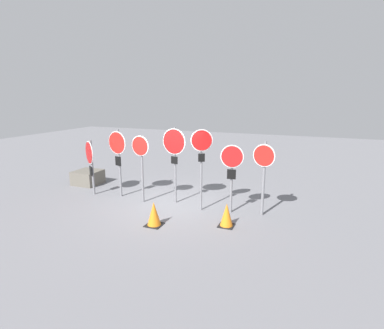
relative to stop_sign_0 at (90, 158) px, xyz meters
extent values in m
plane|color=slate|center=(3.09, 0.10, -1.38)|extent=(40.00, 40.00, 0.00)
cylinder|color=slate|center=(0.03, 0.04, -0.37)|extent=(0.08, 0.08, 2.02)
cylinder|color=white|center=(-0.01, -0.01, 0.19)|extent=(0.70, 0.50, 0.83)
cylinder|color=#AD0F0F|center=(-0.02, -0.03, 0.19)|extent=(0.65, 0.46, 0.77)
cube|color=black|center=(-0.01, -0.01, -0.48)|extent=(0.22, 0.17, 0.34)
cylinder|color=slate|center=(1.08, 0.24, -0.17)|extent=(0.08, 0.08, 2.43)
cylinder|color=white|center=(1.07, 0.18, 0.58)|extent=(0.79, 0.18, 0.80)
cylinder|color=red|center=(1.07, 0.16, 0.58)|extent=(0.73, 0.17, 0.74)
cube|color=black|center=(1.07, 0.18, -0.07)|extent=(0.26, 0.07, 0.33)
cylinder|color=slate|center=(2.14, 0.01, -0.27)|extent=(0.07, 0.07, 2.23)
cylinder|color=white|center=(2.14, -0.05, 0.57)|extent=(0.67, 0.10, 0.67)
cylinder|color=red|center=(2.13, -0.07, 0.57)|extent=(0.61, 0.09, 0.61)
cylinder|color=slate|center=(3.21, 0.36, -0.10)|extent=(0.06, 0.06, 2.57)
cylinder|color=white|center=(3.20, 0.31, 0.73)|extent=(0.85, 0.13, 0.86)
cylinder|color=red|center=(3.20, 0.29, 0.73)|extent=(0.79, 0.13, 0.80)
cube|color=black|center=(3.20, 0.31, 0.11)|extent=(0.24, 0.06, 0.25)
cylinder|color=slate|center=(4.24, 0.05, -0.15)|extent=(0.06, 0.06, 2.47)
cylinder|color=white|center=(4.26, 0.00, 0.87)|extent=(0.63, 0.28, 0.67)
cylinder|color=red|center=(4.27, -0.02, 0.87)|extent=(0.57, 0.26, 0.61)
cube|color=black|center=(4.26, 0.00, 0.33)|extent=(0.20, 0.10, 0.25)
cylinder|color=slate|center=(5.17, 0.20, -0.39)|extent=(0.07, 0.07, 1.98)
cylinder|color=white|center=(5.18, 0.14, 0.41)|extent=(0.69, 0.11, 0.70)
cylinder|color=red|center=(5.18, 0.12, 0.41)|extent=(0.63, 0.11, 0.64)
cube|color=black|center=(5.18, 0.14, -0.14)|extent=(0.27, 0.06, 0.30)
cylinder|color=slate|center=(6.11, 0.33, -0.24)|extent=(0.09, 0.09, 2.28)
cylinder|color=white|center=(6.10, 0.26, 0.48)|extent=(0.66, 0.17, 0.67)
cylinder|color=red|center=(6.09, 0.25, 0.48)|extent=(0.60, 0.16, 0.61)
cube|color=black|center=(3.42, -1.54, -1.37)|extent=(0.46, 0.46, 0.02)
cone|color=orange|center=(3.42, -1.54, -1.03)|extent=(0.38, 0.38, 0.66)
cube|color=black|center=(5.32, -0.83, -1.37)|extent=(0.43, 0.43, 0.02)
cone|color=orange|center=(5.32, -0.83, -1.04)|extent=(0.36, 0.36, 0.65)
cube|color=#605B51|center=(-1.08, 1.02, -1.10)|extent=(1.01, 0.98, 0.56)
camera|label=1|loc=(7.30, -8.43, 2.19)|focal=28.00mm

